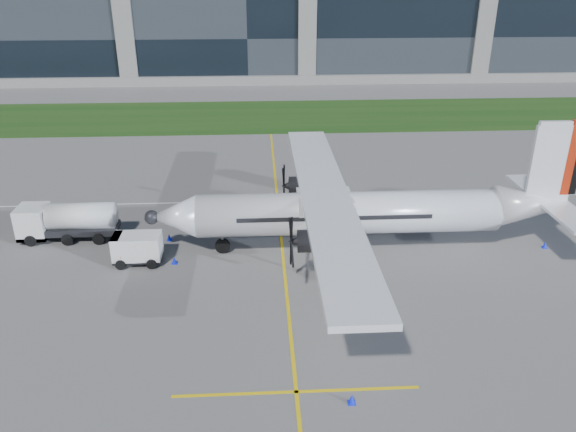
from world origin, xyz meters
TOP-DOWN VIEW (x-y plane):
  - ground at (0.00, 40.00)m, footprint 400.00×400.00m
  - grass_strip at (0.00, 48.00)m, footprint 400.00×18.00m
  - terminal_building at (0.00, 80.00)m, footprint 120.00×20.00m
  - tree_line at (0.00, 140.00)m, footprint 400.00×6.00m
  - yellow_taxiway_centerline at (3.00, 10.00)m, footprint 0.20×70.00m
  - turboprop_aircraft at (8.73, 8.60)m, footprint 30.00×31.11m
  - fuel_tanker_truck at (-13.36, 11.50)m, footprint 7.51×2.44m
  - baggage_tug at (-7.00, 7.50)m, footprint 3.45×2.07m
  - ground_crew_person at (-8.00, 6.85)m, footprint 0.64×0.85m
  - safety_cone_stbdwing at (5.72, 24.91)m, footprint 0.36×0.36m
  - safety_cone_portwing at (5.55, -6.90)m, footprint 0.36×0.36m
  - safety_cone_tail at (22.09, 8.06)m, footprint 0.36×0.36m
  - safety_cone_nose_stbd at (-5.37, 10.80)m, footprint 0.36×0.36m
  - safety_cone_fwd at (-7.29, 9.06)m, footprint 0.36×0.36m
  - safety_cone_nose_port at (-4.52, 7.17)m, footprint 0.36×0.36m

SIDE VIEW (x-z plane):
  - ground at x=0.00m, z-range 0.00..0.00m
  - yellow_taxiway_centerline at x=3.00m, z-range 0.00..0.01m
  - grass_strip at x=0.00m, z-range 0.00..0.04m
  - safety_cone_stbdwing at x=5.72m, z-range 0.00..0.50m
  - safety_cone_portwing at x=5.55m, z-range 0.00..0.50m
  - safety_cone_tail at x=22.09m, z-range 0.00..0.50m
  - safety_cone_nose_stbd at x=-5.37m, z-range 0.00..0.50m
  - safety_cone_fwd at x=-7.29m, z-range 0.00..0.50m
  - safety_cone_nose_port at x=-4.52m, z-range 0.00..0.50m
  - ground_crew_person at x=-8.00m, z-range 0.00..1.98m
  - baggage_tug at x=-7.00m, z-range 0.00..2.07m
  - fuel_tanker_truck at x=-13.36m, z-range 0.00..2.82m
  - tree_line at x=0.00m, z-range 0.00..6.00m
  - turboprop_aircraft at x=8.73m, z-range 0.00..9.33m
  - terminal_building at x=0.00m, z-range 0.00..15.00m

